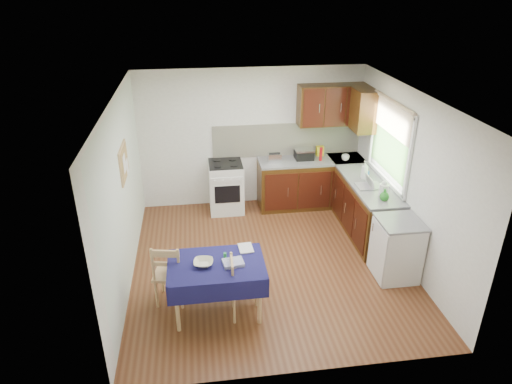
{
  "coord_description": "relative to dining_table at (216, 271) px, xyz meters",
  "views": [
    {
      "loc": [
        -0.98,
        -5.62,
        3.9
      ],
      "look_at": [
        -0.18,
        0.22,
        1.08
      ],
      "focal_mm": 32.0,
      "sensor_mm": 36.0,
      "label": 1
    }
  ],
  "objects": [
    {
      "name": "toaster",
      "position": [
        1.2,
        2.73,
        0.37
      ],
      "size": [
        0.23,
        0.14,
        0.18
      ],
      "rotation": [
        0.0,
        0.0,
        -0.21
      ],
      "color": "silver",
      "rests_on": "worktop_back"
    },
    {
      "name": "base_cabinets",
      "position": [
        2.19,
        2.22,
        -0.18
      ],
      "size": [
        1.9,
        2.3,
        0.86
      ],
      "color": "black",
      "rests_on": "ground"
    },
    {
      "name": "wall_left",
      "position": [
        -1.17,
        0.97,
        0.64
      ],
      "size": [
        0.02,
        4.2,
        2.5
      ],
      "primitive_type": "cube",
      "color": "silver",
      "rests_on": "ground"
    },
    {
      "name": "floor",
      "position": [
        0.83,
        0.97,
        -0.61
      ],
      "size": [
        4.2,
        4.2,
        0.0
      ],
      "primitive_type": "plane",
      "color": "#512A15",
      "rests_on": "ground"
    },
    {
      "name": "worktop_right",
      "position": [
        2.53,
        1.62,
        0.27
      ],
      "size": [
        0.6,
        1.7,
        0.04
      ],
      "primitive_type": "cube",
      "color": "slate",
      "rests_on": "base_cabinets"
    },
    {
      "name": "soap_bottle_b",
      "position": [
        2.54,
        1.83,
        0.39
      ],
      "size": [
        0.11,
        0.1,
        0.2
      ],
      "primitive_type": "imported",
      "rotation": [
        0.0,
        0.0,
        1.78
      ],
      "color": "#1E59B1",
      "rests_on": "worktop_right"
    },
    {
      "name": "corkboard",
      "position": [
        -1.14,
        1.27,
        0.99
      ],
      "size": [
        0.04,
        0.62,
        0.47
      ],
      "color": "tan",
      "rests_on": "wall_left"
    },
    {
      "name": "book",
      "position": [
        0.31,
        0.28,
        0.11
      ],
      "size": [
        0.19,
        0.25,
        0.02
      ],
      "primitive_type": "imported",
      "rotation": [
        0.0,
        0.0,
        0.06
      ],
      "color": "white",
      "rests_on": "dining_table"
    },
    {
      "name": "wall_back",
      "position": [
        0.83,
        3.07,
        0.64
      ],
      "size": [
        4.0,
        0.02,
        2.5
      ],
      "primitive_type": "cube",
      "color": "silver",
      "rests_on": "ground"
    },
    {
      "name": "yellow_packet",
      "position": [
        2.08,
        2.94,
        0.38
      ],
      "size": [
        0.16,
        0.13,
        0.18
      ],
      "primitive_type": "cube",
      "rotation": [
        0.0,
        0.0,
        -0.36
      ],
      "color": "gold",
      "rests_on": "worktop_back"
    },
    {
      "name": "soap_bottle_c",
      "position": [
        2.53,
        1.02,
        0.38
      ],
      "size": [
        0.19,
        0.19,
        0.18
      ],
      "primitive_type": "imported",
      "rotation": [
        0.0,
        0.0,
        3.79
      ],
      "color": "#268023",
      "rests_on": "worktop_right"
    },
    {
      "name": "wall_front",
      "position": [
        0.83,
        -1.13,
        0.64
      ],
      "size": [
        4.0,
        0.02,
        2.5
      ],
      "primitive_type": "cube",
      "color": "silver",
      "rests_on": "ground"
    },
    {
      "name": "sauce_bottle",
      "position": [
        2.03,
        2.7,
        0.41
      ],
      "size": [
        0.05,
        0.05,
        0.24
      ],
      "primitive_type": "cylinder",
      "color": "#B90E14",
      "rests_on": "worktop_back"
    },
    {
      "name": "chair_near",
      "position": [
        0.3,
        -0.12,
        -0.17
      ],
      "size": [
        0.38,
        0.38,
        0.84
      ],
      "rotation": [
        0.0,
        0.0,
        1.54
      ],
      "color": "tan",
      "rests_on": "ground"
    },
    {
      "name": "splashback",
      "position": [
        1.48,
        3.05,
        0.59
      ],
      "size": [
        2.7,
        0.02,
        0.6
      ],
      "primitive_type": "cube",
      "color": "#F2EBCE",
      "rests_on": "wall_back"
    },
    {
      "name": "worktop_corner",
      "position": [
        2.53,
        2.77,
        0.27
      ],
      "size": [
        0.6,
        0.6,
        0.04
      ],
      "primitive_type": "cube",
      "color": "slate",
      "rests_on": "base_cabinets"
    },
    {
      "name": "ceiling",
      "position": [
        0.83,
        0.97,
        1.89
      ],
      "size": [
        4.0,
        4.2,
        0.02
      ],
      "primitive_type": "cube",
      "color": "white",
      "rests_on": "wall_back"
    },
    {
      "name": "wall_right",
      "position": [
        2.83,
        0.97,
        0.64
      ],
      "size": [
        0.02,
        4.2,
        2.5
      ],
      "primitive_type": "cube",
      "color": "silver",
      "rests_on": "ground"
    },
    {
      "name": "plate_bowl",
      "position": [
        -0.15,
        -0.0,
        0.13
      ],
      "size": [
        0.27,
        0.27,
        0.06
      ],
      "primitive_type": "imported",
      "rotation": [
        0.0,
        0.0,
        -0.12
      ],
      "color": "beige",
      "rests_on": "dining_table"
    },
    {
      "name": "stove",
      "position": [
        0.33,
        2.76,
        -0.15
      ],
      "size": [
        0.6,
        0.61,
        0.92
      ],
      "color": "silver",
      "rests_on": "ground"
    },
    {
      "name": "cup",
      "position": [
        2.46,
        2.63,
        0.34
      ],
      "size": [
        0.15,
        0.15,
        0.11
      ],
      "primitive_type": "imported",
      "rotation": [
        0.0,
        0.0,
        0.1
      ],
      "color": "silver",
      "rests_on": "worktop_back"
    },
    {
      "name": "upper_cabinets",
      "position": [
        2.36,
        2.77,
        1.24
      ],
      "size": [
        1.2,
        0.85,
        0.7
      ],
      "color": "black",
      "rests_on": "wall_back"
    },
    {
      "name": "chair_far",
      "position": [
        -0.59,
        0.25,
        -0.13
      ],
      "size": [
        0.46,
        0.46,
        0.9
      ],
      "rotation": [
        0.0,
        0.0,
        2.96
      ],
      "color": "tan",
      "rests_on": "ground"
    },
    {
      "name": "dish_rack",
      "position": [
        2.48,
        1.51,
        0.31
      ],
      "size": [
        0.38,
        0.29,
        0.18
      ],
      "rotation": [
        0.0,
        0.0,
        -0.24
      ],
      "color": "gray",
      "rests_on": "worktop_right"
    },
    {
      "name": "kettle",
      "position": [
        2.59,
        1.19,
        0.4
      ],
      "size": [
        0.14,
        0.14,
        0.24
      ],
      "color": "silver",
      "rests_on": "worktop_right"
    },
    {
      "name": "fridge",
      "position": [
        2.53,
        0.42,
        -0.17
      ],
      "size": [
        0.58,
        0.6,
        0.89
      ],
      "color": "silver",
      "rests_on": "ground"
    },
    {
      "name": "window",
      "position": [
        2.8,
        1.67,
        1.04
      ],
      "size": [
        0.04,
        1.48,
        1.26
      ],
      "color": "#2F5322",
      "rests_on": "wall_right"
    },
    {
      "name": "dining_table",
      "position": [
        0.0,
        0.0,
        0.0
      ],
      "size": [
        1.18,
        0.8,
        0.72
      ],
      "rotation": [
        0.0,
        0.0,
        -0.1
      ],
      "color": "#120F3D",
      "rests_on": "ground"
    },
    {
      "name": "sandwich_press",
      "position": [
        1.75,
        2.82,
        0.38
      ],
      "size": [
        0.32,
        0.28,
        0.19
      ],
      "rotation": [
        0.0,
        0.0,
        -0.25
      ],
      "color": "black",
      "rests_on": "worktop_back"
    },
    {
      "name": "worktop_back",
      "position": [
        1.88,
        2.77,
        0.27
      ],
      "size": [
        1.9,
        0.6,
        0.04
      ],
      "primitive_type": "cube",
      "color": "slate",
      "rests_on": "base_cabinets"
    },
    {
      "name": "tea_towel",
      "position": [
        0.21,
        -0.04,
        0.13
      ],
      "size": [
        0.27,
        0.23,
        0.04
      ],
      "primitive_type": "cube",
      "rotation": [
        0.0,
        0.0,
        0.14
      ],
      "color": "navy",
      "rests_on": "dining_table"
    },
    {
      "name": "soap_bottle_a",
      "position": [
        2.51,
        1.82,
        0.44
      ],
      "size": [
        0.17,
        0.17,
        0.3
      ],
      "primitive_type": "imported",
      "rotation": [
        0.0,
        0.0,
        0.79
      ],
      "color": "silver",
      "rests_on": "worktop_right"
    },
    {
      "name": "spice_jar",
      "position": [
        0.12,
        0.1,
        0.14
      ],
      "size": [
        0.04,
        0.04,
        0.08
      ],
      "primitive_type": "cylinder",
      "color": "green",
      "rests_on": "dining_table"
    }
  ]
}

